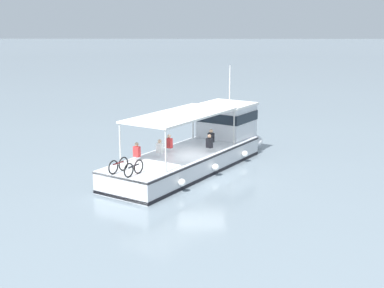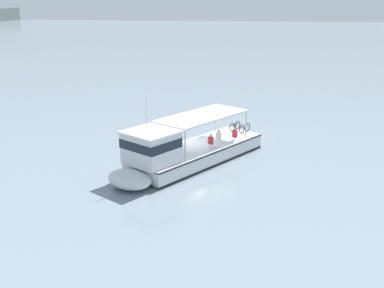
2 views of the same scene
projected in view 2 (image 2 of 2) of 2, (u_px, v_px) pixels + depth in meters
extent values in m
plane|color=gray|center=(188.00, 157.00, 32.94)|extent=(400.00, 400.00, 0.00)
cube|color=silver|center=(198.00, 154.00, 31.91)|extent=(10.85, 8.46, 1.10)
ellipsoid|color=silver|center=(130.00, 179.00, 27.46)|extent=(3.43, 3.66, 1.01)
cube|color=black|center=(198.00, 160.00, 32.05)|extent=(10.87, 8.49, 0.16)
cube|color=#2D2D33|center=(198.00, 147.00, 31.77)|extent=(10.88, 8.51, 0.10)
cube|color=silver|center=(151.00, 148.00, 28.30)|extent=(3.65, 3.69, 1.90)
cube|color=#19232D|center=(151.00, 143.00, 28.20)|extent=(3.72, 3.76, 0.56)
cube|color=white|center=(151.00, 132.00, 28.00)|extent=(3.87, 3.91, 0.12)
cube|color=white|center=(202.00, 116.00, 31.46)|extent=(7.24, 6.06, 0.10)
cylinder|color=silver|center=(185.00, 146.00, 28.58)|extent=(0.08, 0.08, 2.00)
cylinder|color=silver|center=(154.00, 137.00, 30.29)|extent=(0.08, 0.08, 2.00)
cylinder|color=silver|center=(246.00, 125.00, 33.25)|extent=(0.08, 0.08, 2.00)
cylinder|color=silver|center=(216.00, 119.00, 34.96)|extent=(0.08, 0.08, 2.00)
cylinder|color=silver|center=(146.00, 114.00, 27.43)|extent=(0.06, 0.06, 2.20)
sphere|color=white|center=(144.00, 161.00, 30.60)|extent=(0.36, 0.36, 0.36)
sphere|color=white|center=(178.00, 150.00, 32.97)|extent=(0.36, 0.36, 0.36)
sphere|color=white|center=(206.00, 140.00, 35.20)|extent=(0.36, 0.36, 0.36)
torus|color=black|center=(242.00, 129.00, 34.64)|extent=(0.59, 0.40, 0.66)
torus|color=black|center=(247.00, 127.00, 35.14)|extent=(0.59, 0.40, 0.66)
cylinder|color=maroon|center=(245.00, 127.00, 34.85)|extent=(0.62, 0.42, 0.06)
torus|color=black|center=(232.00, 127.00, 35.20)|extent=(0.59, 0.40, 0.66)
torus|color=black|center=(238.00, 125.00, 35.70)|extent=(0.59, 0.40, 0.66)
cylinder|color=#232328|center=(235.00, 125.00, 35.42)|extent=(0.62, 0.42, 0.06)
cube|color=red|center=(235.00, 134.00, 32.97)|extent=(0.36, 0.39, 0.52)
sphere|color=tan|center=(235.00, 129.00, 32.86)|extent=(0.20, 0.20, 0.20)
cube|color=white|center=(218.00, 136.00, 32.46)|extent=(0.36, 0.39, 0.52)
sphere|color=beige|center=(219.00, 131.00, 32.35)|extent=(0.20, 0.20, 0.20)
cube|color=red|center=(211.00, 140.00, 31.45)|extent=(0.36, 0.39, 0.52)
sphere|color=beige|center=(211.00, 135.00, 31.34)|extent=(0.20, 0.20, 0.20)
cube|color=black|center=(180.00, 139.00, 31.72)|extent=(0.36, 0.39, 0.52)
sphere|color=tan|center=(179.00, 134.00, 31.61)|extent=(0.20, 0.20, 0.20)
cube|color=black|center=(174.00, 145.00, 30.49)|extent=(0.36, 0.39, 0.52)
sphere|color=tan|center=(174.00, 140.00, 30.38)|extent=(0.20, 0.20, 0.20)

